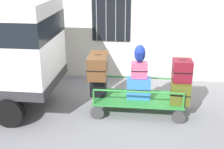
{
  "coord_description": "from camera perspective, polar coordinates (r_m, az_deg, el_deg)",
  "views": [
    {
      "loc": [
        0.58,
        -7.03,
        3.66
      ],
      "look_at": [
        -0.21,
        0.05,
        0.98
      ],
      "focal_mm": 48.76,
      "sensor_mm": 36.0,
      "label": 1
    }
  ],
  "objects": [
    {
      "name": "suitcase_midleft_middle",
      "position": [
        7.54,
        5.13,
        0.87
      ],
      "size": [
        0.42,
        0.29,
        0.41
      ],
      "color": "#CC4C72",
      "rests_on": "suitcase_midleft_bottom"
    },
    {
      "name": "backpack",
      "position": [
        7.39,
        5.24,
        3.9
      ],
      "size": [
        0.27,
        0.22,
        0.44
      ],
      "color": "navy",
      "rests_on": "suitcase_midleft_middle"
    },
    {
      "name": "ground_plane",
      "position": [
        7.94,
        1.49,
        -6.83
      ],
      "size": [
        40.0,
        40.0,
        0.0
      ],
      "primitive_type": "plane",
      "color": "gray"
    },
    {
      "name": "suitcase_center_middle",
      "position": [
        7.53,
        13.01,
        0.78
      ],
      "size": [
        0.47,
        0.47,
        0.52
      ],
      "color": "maroon",
      "rests_on": "suitcase_center_bottom"
    },
    {
      "name": "cart_railing",
      "position": [
        7.67,
        5.03,
        -2.15
      ],
      "size": [
        2.19,
        0.99,
        0.39
      ],
      "color": "#2D8438",
      "rests_on": "luggage_cart"
    },
    {
      "name": "suitcase_left_bottom",
      "position": [
        7.8,
        -2.59,
        -2.17
      ],
      "size": [
        0.4,
        0.32,
        0.53
      ],
      "color": "black",
      "rests_on": "luggage_cart"
    },
    {
      "name": "building_wall",
      "position": [
        9.64,
        2.97,
        13.67
      ],
      "size": [
        12.0,
        0.38,
        5.0
      ],
      "color": "silver",
      "rests_on": "ground"
    },
    {
      "name": "luggage_cart",
      "position": [
        7.83,
        4.94,
        -4.72
      ],
      "size": [
        2.29,
        1.13,
        0.38
      ],
      "color": "#2D8438",
      "rests_on": "ground"
    },
    {
      "name": "suitcase_left_middle",
      "position": [
        7.62,
        -2.63,
        1.69
      ],
      "size": [
        0.5,
        0.9,
        0.57
      ],
      "color": "brown",
      "rests_on": "suitcase_left_bottom"
    },
    {
      "name": "suitcase_center_bottom",
      "position": [
        7.74,
        12.68,
        -2.85
      ],
      "size": [
        0.55,
        0.81,
        0.53
      ],
      "color": "#4C5119",
      "rests_on": "luggage_cart"
    },
    {
      "name": "suitcase_midleft_bottom",
      "position": [
        7.69,
        5.02,
        -2.53
      ],
      "size": [
        0.61,
        0.33,
        0.54
      ],
      "color": "#3372C6",
      "rests_on": "luggage_cart"
    }
  ]
}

